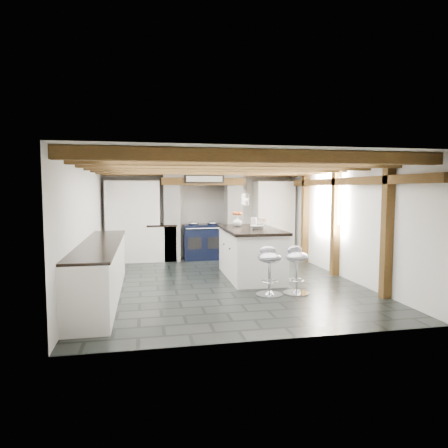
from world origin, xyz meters
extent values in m
plane|color=black|center=(0.00, 0.00, 0.00)|extent=(6.00, 6.00, 0.00)
plane|color=silver|center=(0.00, 3.00, 1.15)|extent=(5.00, 0.00, 5.00)
plane|color=silver|center=(-2.50, 0.00, 1.15)|extent=(0.00, 6.00, 6.00)
plane|color=silver|center=(2.50, 0.00, 1.15)|extent=(0.00, 6.00, 6.00)
plane|color=white|center=(0.00, 0.00, 2.30)|extent=(6.00, 6.00, 0.00)
cube|color=silver|center=(-0.80, 2.70, 0.95)|extent=(0.40, 0.60, 1.90)
cube|color=silver|center=(0.80, 2.70, 0.95)|extent=(0.40, 0.60, 1.90)
cube|color=brown|center=(0.00, 2.70, 1.99)|extent=(2.10, 0.65, 0.18)
cube|color=silver|center=(0.00, 2.70, 2.15)|extent=(2.00, 0.60, 0.31)
cube|color=black|center=(0.00, 2.38, 2.05)|extent=(1.00, 0.03, 0.22)
cube|color=silver|center=(0.00, 2.36, 2.05)|extent=(0.90, 0.01, 0.14)
cube|color=white|center=(-1.75, 2.70, 1.00)|extent=(1.30, 0.58, 2.00)
cube|color=white|center=(1.90, 2.70, 1.00)|extent=(1.00, 0.58, 2.00)
cube|color=white|center=(-2.20, -0.60, 0.44)|extent=(0.60, 3.80, 0.88)
cube|color=black|center=(-2.20, -0.60, 0.90)|extent=(0.64, 3.80, 0.04)
cube|color=white|center=(-1.05, 2.70, 0.44)|extent=(0.70, 0.60, 0.88)
cube|color=black|center=(-1.05, 2.70, 0.90)|extent=(0.74, 0.64, 0.04)
cube|color=brown|center=(2.42, 0.00, 1.95)|extent=(0.15, 5.80, 0.14)
plane|color=white|center=(2.48, 0.60, 1.55)|extent=(0.00, 0.90, 0.90)
cube|color=brown|center=(0.00, -2.60, 2.21)|extent=(5.00, 0.16, 0.16)
cube|color=brown|center=(0.00, -1.73, 2.21)|extent=(5.00, 0.16, 0.16)
cube|color=brown|center=(0.00, -0.87, 2.21)|extent=(5.00, 0.16, 0.16)
cube|color=brown|center=(0.00, 0.00, 2.21)|extent=(5.00, 0.16, 0.16)
cube|color=brown|center=(0.00, 0.87, 2.21)|extent=(5.00, 0.16, 0.16)
cube|color=brown|center=(0.00, 1.73, 2.21)|extent=(5.00, 0.16, 0.16)
cube|color=brown|center=(0.00, 2.60, 2.21)|extent=(5.00, 0.16, 0.16)
cube|color=brown|center=(2.42, -1.60, 1.15)|extent=(0.15, 0.15, 2.30)
cube|color=brown|center=(2.42, 0.20, 1.15)|extent=(0.15, 0.15, 2.30)
cube|color=brown|center=(2.42, 1.80, 1.15)|extent=(0.15, 0.15, 2.30)
cylinder|color=black|center=(0.45, -0.05, 1.93)|extent=(0.01, 0.01, 0.56)
cylinder|color=white|center=(0.45, -0.05, 1.60)|extent=(0.09, 0.09, 0.22)
cylinder|color=black|center=(0.50, 0.25, 1.93)|extent=(0.01, 0.01, 0.56)
cylinder|color=white|center=(0.50, 0.25, 1.60)|extent=(0.09, 0.09, 0.22)
cylinder|color=black|center=(0.55, 0.55, 1.93)|extent=(0.01, 0.01, 0.56)
cylinder|color=white|center=(0.55, 0.55, 1.60)|extent=(0.09, 0.09, 0.22)
cube|color=black|center=(0.00, 2.68, 0.45)|extent=(1.00, 0.60, 0.90)
ellipsoid|color=silver|center=(-0.25, 2.68, 0.93)|extent=(0.28, 0.28, 0.11)
ellipsoid|color=silver|center=(0.25, 2.68, 0.93)|extent=(0.28, 0.28, 0.11)
cylinder|color=silver|center=(0.00, 2.36, 0.82)|extent=(0.95, 0.03, 0.03)
cube|color=black|center=(-0.25, 2.38, 0.45)|extent=(0.35, 0.02, 0.30)
cube|color=black|center=(0.25, 2.38, 0.45)|extent=(0.35, 0.02, 0.30)
cube|color=white|center=(0.65, 0.37, 0.48)|extent=(1.01, 1.96, 0.95)
cube|color=black|center=(0.65, 0.37, 0.98)|extent=(1.10, 2.05, 0.05)
imported|color=white|center=(0.50, 0.91, 1.11)|extent=(0.20, 0.20, 0.21)
ellipsoid|color=#C2471B|center=(0.50, 0.91, 1.28)|extent=(0.22, 0.22, 0.13)
cylinder|color=white|center=(0.82, 0.74, 1.10)|extent=(0.13, 0.13, 0.19)
imported|color=white|center=(0.75, 0.26, 1.04)|extent=(0.29, 0.29, 0.07)
cylinder|color=white|center=(0.92, 0.41, 1.06)|extent=(0.05, 0.05, 0.11)
cylinder|color=white|center=(0.92, 0.41, 1.12)|extent=(0.24, 0.24, 0.02)
cylinder|color=tan|center=(0.92, 0.41, 1.17)|extent=(0.18, 0.18, 0.08)
cylinder|color=silver|center=(1.07, -1.08, 0.02)|extent=(0.44, 0.44, 0.03)
cone|color=silver|center=(1.07, -1.08, 0.06)|extent=(0.20, 0.20, 0.08)
cylinder|color=silver|center=(1.07, -1.08, 0.33)|extent=(0.05, 0.05, 0.56)
torus|color=silver|center=(1.07, -1.08, 0.24)|extent=(0.28, 0.28, 0.02)
ellipsoid|color=#8F919C|center=(1.07, -1.08, 0.65)|extent=(0.47, 0.47, 0.18)
ellipsoid|color=#8F919C|center=(1.05, -0.98, 0.75)|extent=(0.30, 0.16, 0.16)
cylinder|color=silver|center=(0.59, -1.08, 0.02)|extent=(0.45, 0.45, 0.03)
cone|color=silver|center=(0.59, -1.08, 0.06)|extent=(0.20, 0.20, 0.08)
cylinder|color=silver|center=(0.59, -1.08, 0.34)|extent=(0.05, 0.05, 0.56)
torus|color=silver|center=(0.59, -1.08, 0.24)|extent=(0.29, 0.29, 0.02)
ellipsoid|color=#8F919C|center=(0.59, -1.08, 0.65)|extent=(0.52, 0.52, 0.18)
ellipsoid|color=#8F919C|center=(0.62, -0.98, 0.75)|extent=(0.31, 0.20, 0.16)
camera|label=1|loc=(-1.46, -7.43, 1.80)|focal=32.00mm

